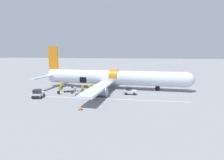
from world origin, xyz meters
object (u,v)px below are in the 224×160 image
ground_crew_helper (61,86)px  ground_crew_supervisor (62,85)px  baggage_tug_lead (130,91)px  airplane (112,78)px  ground_crew_loader_a (91,87)px  suitcase_on_tarmac_upright (58,92)px  suitcase_on_tarmac_spare (72,92)px  baggage_cart_queued (81,93)px  ground_crew_driver (59,90)px  ground_crew_loader_b (83,88)px  baggage_tug_mid (38,94)px  baggage_cart_loading (70,90)px  ground_crew_marshal (90,87)px

ground_crew_helper → ground_crew_supervisor: bearing=104.8°
baggage_tug_lead → airplane: bearing=133.7°
ground_crew_loader_a → suitcase_on_tarmac_upright: size_ratio=2.38×
ground_crew_supervisor → ground_crew_helper: 1.64m
suitcase_on_tarmac_upright → suitcase_on_tarmac_spare: suitcase_on_tarmac_spare is taller
airplane → ground_crew_supervisor: 12.34m
baggage_tug_lead → baggage_cart_queued: 10.18m
baggage_tug_lead → ground_crew_loader_a: (-9.25, 1.95, 0.19)m
airplane → baggage_cart_queued: 9.99m
ground_crew_driver → ground_crew_loader_b: bearing=32.9°
ground_crew_loader_a → ground_crew_helper: 7.34m
suitcase_on_tarmac_upright → baggage_tug_lead: bearing=9.9°
baggage_tug_lead → suitcase_on_tarmac_spare: bearing=-169.1°
suitcase_on_tarmac_spare → ground_crew_helper: bearing=144.4°
ground_crew_loader_b → suitcase_on_tarmac_upright: ground_crew_loader_b is taller
baggage_tug_lead → ground_crew_supervisor: bearing=172.2°
baggage_tug_lead → ground_crew_driver: 15.07m
suitcase_on_tarmac_spare → ground_crew_driver: bearing=-157.7°
baggage_tug_mid → ground_crew_helper: size_ratio=1.95×
ground_crew_loader_a → suitcase_on_tarmac_upright: (-5.99, -4.62, -0.57)m
baggage_tug_mid → baggage_cart_queued: 8.49m
airplane → ground_crew_supervisor: (-11.85, -2.95, -1.80)m
ground_crew_driver → airplane: bearing=41.9°
ground_crew_supervisor → suitcase_on_tarmac_upright: (1.67, -5.00, -0.58)m
baggage_cart_loading → ground_crew_loader_a: ground_crew_loader_a is taller
ground_crew_loader_a → ground_crew_marshal: ground_crew_marshal is taller
baggage_tug_lead → ground_crew_loader_b: ground_crew_loader_b is taller
baggage_cart_loading → suitcase_on_tarmac_spare: baggage_cart_loading is taller
baggage_cart_loading → ground_crew_loader_a: bearing=29.2°
baggage_tug_lead → ground_crew_marshal: ground_crew_marshal is taller
ground_crew_loader_b → suitcase_on_tarmac_spare: ground_crew_loader_b is taller
baggage_cart_loading → ground_crew_helper: ground_crew_helper is taller
suitcase_on_tarmac_spare → ground_crew_loader_a: bearing=55.6°
ground_crew_loader_a → ground_crew_supervisor: bearing=177.1°
baggage_cart_loading → suitcase_on_tarmac_upright: 2.85m
ground_crew_loader_b → suitcase_on_tarmac_spare: size_ratio=2.17×
ground_crew_driver → ground_crew_supervisor: ground_crew_driver is taller
ground_crew_marshal → baggage_cart_loading: bearing=-161.3°
baggage_cart_loading → suitcase_on_tarmac_upright: (-1.75, -2.24, -0.21)m
ground_crew_loader_b → suitcase_on_tarmac_upright: 5.27m
ground_crew_loader_b → suitcase_on_tarmac_spare: bearing=-135.3°
ground_crew_loader_a → ground_crew_loader_b: size_ratio=0.89×
ground_crew_loader_a → ground_crew_loader_b: 2.82m
ground_crew_loader_b → suitcase_on_tarmac_upright: bearing=-156.8°
baggage_cart_queued → ground_crew_helper: 8.00m
baggage_tug_lead → baggage_tug_mid: 18.66m
ground_crew_helper → suitcase_on_tarmac_upright: 3.68m
airplane → baggage_tug_mid: 17.31m
ground_crew_loader_a → suitcase_on_tarmac_spare: bearing=-124.4°
baggage_cart_queued → baggage_tug_lead: bearing=19.2°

